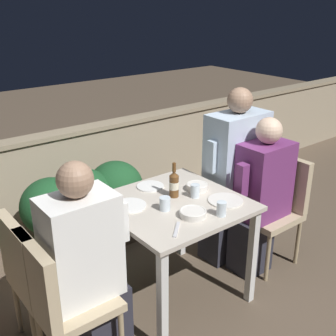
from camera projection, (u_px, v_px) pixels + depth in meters
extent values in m
plane|color=brown|center=(173.00, 294.00, 3.02)|extent=(16.00, 16.00, 0.00)
cube|color=gray|center=(77.00, 178.00, 3.91)|extent=(9.00, 0.14, 0.86)
cube|color=gray|center=(73.00, 131.00, 3.74)|extent=(9.00, 0.18, 0.04)
cube|color=#BCB2A3|center=(174.00, 204.00, 2.75)|extent=(0.86, 0.84, 0.03)
cube|color=silver|center=(162.00, 304.00, 2.40)|extent=(0.05, 0.05, 0.71)
cube|color=silver|center=(252.00, 257.00, 2.84)|extent=(0.05, 0.05, 0.71)
cube|color=silver|center=(98.00, 248.00, 2.94)|extent=(0.05, 0.05, 0.71)
cube|color=silver|center=(182.00, 216.00, 3.38)|extent=(0.05, 0.05, 0.71)
cube|color=brown|center=(88.00, 233.00, 3.55)|extent=(1.06, 0.36, 0.28)
ellipsoid|color=#194723|center=(51.00, 206.00, 3.25)|extent=(0.48, 0.47, 0.45)
ellipsoid|color=#194723|center=(85.00, 196.00, 3.42)|extent=(0.48, 0.47, 0.45)
ellipsoid|color=#194723|center=(115.00, 187.00, 3.59)|extent=(0.48, 0.47, 0.45)
cube|color=tan|center=(74.00, 303.00, 2.32)|extent=(0.42, 0.42, 0.05)
cube|color=tan|center=(36.00, 281.00, 2.12)|extent=(0.06, 0.42, 0.42)
cylinder|color=#9E8966|center=(34.00, 330.00, 2.43)|extent=(0.03, 0.03, 0.39)
cylinder|color=#9E8966|center=(90.00, 304.00, 2.64)|extent=(0.03, 0.03, 0.39)
cube|color=#282833|center=(103.00, 318.00, 2.49)|extent=(0.27, 0.23, 0.44)
cube|color=white|center=(81.00, 248.00, 2.24)|extent=(0.39, 0.26, 0.60)
cube|color=white|center=(120.00, 222.00, 2.35)|extent=(0.07, 0.07, 0.24)
sphere|color=#99755B|center=(75.00, 180.00, 2.09)|extent=(0.19, 0.19, 0.19)
cube|color=tan|center=(54.00, 280.00, 2.51)|extent=(0.42, 0.42, 0.05)
cube|color=tan|center=(17.00, 258.00, 2.31)|extent=(0.06, 0.42, 0.42)
cylinder|color=#9E8966|center=(98.00, 313.00, 2.56)|extent=(0.03, 0.03, 0.39)
cylinder|color=#9E8966|center=(17.00, 306.00, 2.62)|extent=(0.03, 0.03, 0.39)
cylinder|color=#9E8966|center=(71.00, 283.00, 2.83)|extent=(0.03, 0.03, 0.39)
cube|color=tan|center=(267.00, 215.00, 3.26)|extent=(0.42, 0.42, 0.05)
cube|color=tan|center=(285.00, 181.00, 3.28)|extent=(0.06, 0.42, 0.42)
cylinder|color=#9E8966|center=(268.00, 258.00, 3.10)|extent=(0.03, 0.03, 0.39)
cylinder|color=#9E8966|center=(298.00, 242.00, 3.31)|extent=(0.03, 0.03, 0.39)
cylinder|color=#9E8966|center=(232.00, 238.00, 3.37)|extent=(0.03, 0.03, 0.39)
cylinder|color=#9E8966|center=(262.00, 224.00, 3.58)|extent=(0.03, 0.03, 0.39)
cube|color=#282833|center=(250.00, 244.00, 3.24)|extent=(0.27, 0.23, 0.44)
cube|color=#6B2D66|center=(264.00, 180.00, 3.10)|extent=(0.39, 0.26, 0.58)
cube|color=#6B2D66|center=(242.00, 180.00, 2.93)|extent=(0.07, 0.07, 0.24)
sphere|color=beige|center=(269.00, 131.00, 2.96)|extent=(0.19, 0.19, 0.19)
cube|color=tan|center=(239.00, 204.00, 3.43)|extent=(0.42, 0.42, 0.05)
cube|color=tan|center=(257.00, 172.00, 3.45)|extent=(0.06, 0.42, 0.42)
cylinder|color=#9E8966|center=(239.00, 244.00, 3.28)|extent=(0.03, 0.03, 0.39)
cylinder|color=#9E8966|center=(269.00, 230.00, 3.49)|extent=(0.03, 0.03, 0.39)
cylinder|color=#9E8966|center=(207.00, 226.00, 3.55)|extent=(0.03, 0.03, 0.39)
cylinder|color=#9E8966|center=(236.00, 213.00, 3.75)|extent=(0.03, 0.03, 0.39)
cube|color=#282833|center=(223.00, 232.00, 3.41)|extent=(0.34, 0.23, 0.44)
cube|color=silver|center=(236.00, 160.00, 3.25)|extent=(0.48, 0.26, 0.75)
cube|color=silver|center=(213.00, 156.00, 3.07)|extent=(0.07, 0.07, 0.24)
sphere|color=#99755B|center=(240.00, 100.00, 3.07)|extent=(0.19, 0.19, 0.19)
cylinder|color=brown|center=(174.00, 186.00, 2.80)|extent=(0.06, 0.06, 0.15)
cylinder|color=beige|center=(174.00, 185.00, 2.80)|extent=(0.07, 0.07, 0.05)
cone|color=brown|center=(174.00, 174.00, 2.77)|extent=(0.06, 0.06, 0.03)
cylinder|color=brown|center=(174.00, 167.00, 2.75)|extent=(0.02, 0.02, 0.06)
cylinder|color=white|center=(130.00, 205.00, 2.69)|extent=(0.21, 0.21, 0.01)
cylinder|color=silver|center=(225.00, 201.00, 2.76)|extent=(0.23, 0.23, 0.01)
cylinder|color=white|center=(150.00, 186.00, 2.97)|extent=(0.19, 0.19, 0.01)
cylinder|color=silver|center=(197.00, 187.00, 2.92)|extent=(0.15, 0.15, 0.04)
torus|color=silver|center=(197.00, 185.00, 2.91)|extent=(0.15, 0.15, 0.01)
cylinder|color=silver|center=(193.00, 213.00, 2.56)|extent=(0.16, 0.16, 0.04)
torus|color=silver|center=(193.00, 211.00, 2.56)|extent=(0.16, 0.16, 0.01)
cylinder|color=silver|center=(165.00, 204.00, 2.63)|extent=(0.07, 0.07, 0.09)
cylinder|color=silver|center=(221.00, 209.00, 2.56)|extent=(0.06, 0.06, 0.09)
cylinder|color=silver|center=(195.00, 191.00, 2.80)|extent=(0.06, 0.06, 0.09)
cube|color=silver|center=(177.00, 229.00, 2.41)|extent=(0.14, 0.13, 0.01)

